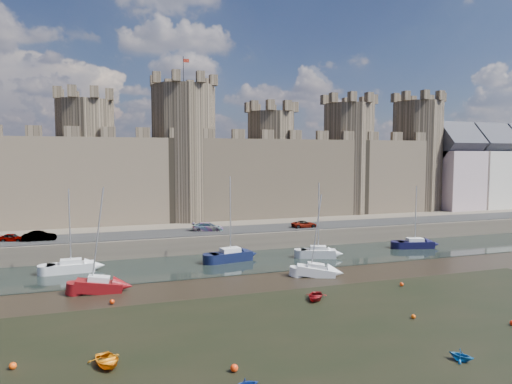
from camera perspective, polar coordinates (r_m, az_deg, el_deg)
ground at (r=35.76m, az=1.23°, el=-17.91°), size 160.00×160.00×0.00m
seaweed_patch at (r=30.68m, az=5.26°, el=-21.93°), size 70.00×34.00×0.01m
water_channel at (r=57.86m, az=-6.82°, el=-9.06°), size 160.00×12.00×0.08m
quay at (r=92.63m, az=-11.26°, el=-3.18°), size 160.00×60.00×2.50m
road at (r=66.99m, az=-8.55°, el=-5.00°), size 160.00×7.00×0.10m
castle at (r=79.83m, az=-10.78°, el=3.10°), size 108.50×11.00×29.00m
townhouses at (r=113.00m, az=28.70°, el=2.49°), size 35.50×9.05×18.13m
car_0 at (r=67.29m, az=-28.18°, el=-5.04°), size 3.41×2.14×1.08m
car_1 at (r=66.02m, az=-25.44°, el=-5.00°), size 4.10×1.56×1.33m
car_2 at (r=67.74m, az=-6.06°, el=-4.35°), size 4.87×3.06×1.31m
car_3 at (r=70.86m, az=6.07°, el=-4.04°), size 3.97×1.84×1.10m
sailboat_0 at (r=57.93m, az=-22.11°, el=-8.61°), size 5.31×2.26×9.77m
sailboat_1 at (r=59.32m, az=-3.21°, el=-7.89°), size 5.75×3.10×10.92m
sailboat_2 at (r=61.75m, az=7.77°, el=-7.47°), size 4.96×3.35×9.98m
sailboat_3 at (r=71.41m, az=19.24°, el=-6.10°), size 5.54×3.20×9.14m
sailboat_4 at (r=48.98m, az=-19.02°, el=-10.94°), size 4.67×2.18×10.58m
sailboat_5 at (r=52.78m, az=7.50°, el=-9.69°), size 4.66×3.19×9.38m
dinghy_0 at (r=33.10m, az=-18.12°, el=-19.49°), size 2.77×3.39×0.61m
dinghy_4 at (r=44.76m, az=7.42°, el=-12.84°), size 3.26×3.54×0.60m
dinghy_5 at (r=35.04m, az=24.28°, el=-18.09°), size 1.98×2.05×0.83m
buoy_0 at (r=34.94m, az=-28.12°, el=-18.62°), size 0.47×0.47×0.47m
buoy_1 at (r=45.19m, az=-17.55°, el=-12.94°), size 0.46×0.46×0.46m
buoy_2 at (r=43.45m, az=29.40°, el=-14.07°), size 0.43×0.43×0.43m
buoy_3 at (r=51.03m, az=17.74°, el=-10.93°), size 0.42×0.42×0.42m
buoy_4 at (r=30.98m, az=-2.74°, el=-21.12°), size 0.50×0.50×0.50m
buoy_5 at (r=41.78m, az=19.07°, el=-14.50°), size 0.39×0.39×0.39m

